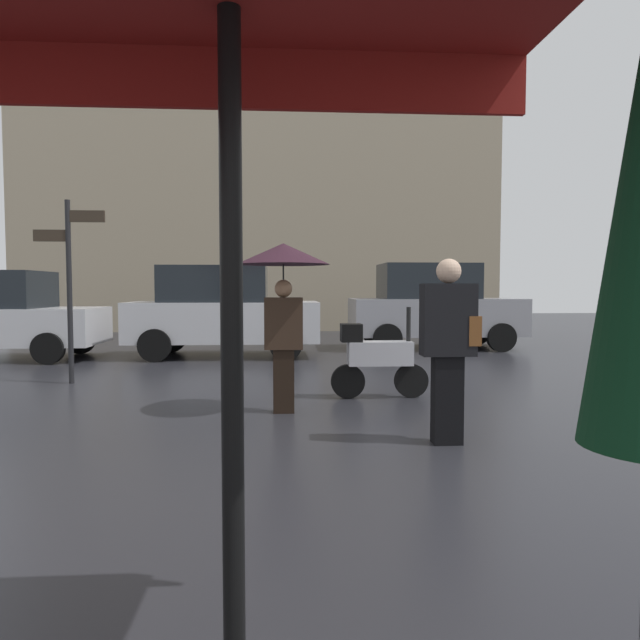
# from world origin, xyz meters

# --- Properties ---
(ground_plane) EXTENTS (60.00, 60.00, 0.00)m
(ground_plane) POSITION_xyz_m (0.00, 0.00, 0.00)
(ground_plane) COLOR #26262B
(pedestrian_with_umbrella) EXTENTS (1.10, 1.10, 2.02)m
(pedestrian_with_umbrella) POSITION_xyz_m (0.77, 3.84, 1.65)
(pedestrian_with_umbrella) COLOR black
(pedestrian_with_umbrella) RESTS_ON ground
(pedestrian_with_bag) EXTENTS (0.54, 0.24, 1.77)m
(pedestrian_with_bag) POSITION_xyz_m (2.34, 2.38, 1.00)
(pedestrian_with_bag) COLOR black
(pedestrian_with_bag) RESTS_ON ground
(parked_scooter) EXTENTS (1.33, 0.32, 1.23)m
(parked_scooter) POSITION_xyz_m (2.03, 4.67, 0.55)
(parked_scooter) COLOR black
(parked_scooter) RESTS_ON ground
(parked_car_right) EXTENTS (4.07, 1.90, 1.97)m
(parked_car_right) POSITION_xyz_m (-0.56, 9.55, 0.99)
(parked_car_right) COLOR silver
(parked_car_right) RESTS_ON ground
(parked_car_distant) EXTENTS (4.15, 1.87, 2.08)m
(parked_car_distant) POSITION_xyz_m (4.46, 10.84, 1.04)
(parked_car_distant) COLOR gray
(parked_car_distant) RESTS_ON ground
(street_signpost) EXTENTS (1.08, 0.08, 2.85)m
(street_signpost) POSITION_xyz_m (-2.54, 6.16, 1.73)
(street_signpost) COLOR black
(street_signpost) RESTS_ON ground
(building_block) EXTENTS (16.81, 2.69, 16.68)m
(building_block) POSITION_xyz_m (0.00, 17.98, 8.34)
(building_block) COLOR gray
(building_block) RESTS_ON ground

